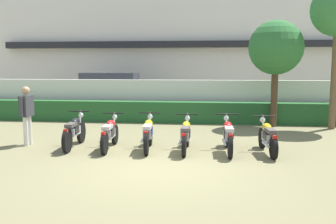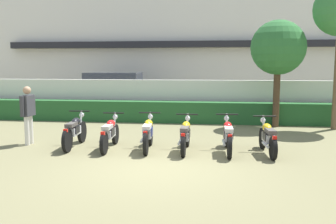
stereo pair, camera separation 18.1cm
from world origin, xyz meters
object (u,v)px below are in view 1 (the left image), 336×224
motorcycle_in_row_5 (268,137)px  motorcycle_in_row_2 (148,133)px  tree_near_inspector (276,48)px  motorcycle_in_row_3 (186,135)px  inspector_person (27,111)px  motorcycle_in_row_0 (74,131)px  motorcycle_in_row_1 (110,133)px  parked_car (113,91)px  motorcycle_in_row_4 (228,135)px

motorcycle_in_row_5 → motorcycle_in_row_2: bearing=84.0°
tree_near_inspector → motorcycle_in_row_3: size_ratio=2.14×
motorcycle_in_row_2 → inspector_person: 3.57m
motorcycle_in_row_0 → motorcycle_in_row_1: size_ratio=1.02×
motorcycle_in_row_2 → motorcycle_in_row_3: motorcycle_in_row_2 is taller
parked_car → motorcycle_in_row_5: parked_car is taller
parked_car → motorcycle_in_row_1: (2.17, -8.68, -0.50)m
motorcycle_in_row_4 → motorcycle_in_row_5: 1.01m
motorcycle_in_row_5 → inspector_person: inspector_person is taller
motorcycle_in_row_3 → inspector_person: 4.58m
motorcycle_in_row_0 → motorcycle_in_row_2: bearing=-95.0°
motorcycle_in_row_5 → inspector_person: (-6.65, 0.29, 0.56)m
motorcycle_in_row_3 → motorcycle_in_row_1: bearing=89.7°
motorcycle_in_row_4 → inspector_person: bearing=85.3°
motorcycle_in_row_4 → inspector_person: 5.67m
inspector_person → parked_car: bearing=88.0°
motorcycle_in_row_1 → motorcycle_in_row_0: bearing=82.4°
motorcycle_in_row_0 → inspector_person: size_ratio=1.14×
tree_near_inspector → motorcycle_in_row_3: 5.81m
parked_car → motorcycle_in_row_2: 9.26m
motorcycle_in_row_0 → motorcycle_in_row_5: motorcycle_in_row_0 is taller
motorcycle_in_row_2 → motorcycle_in_row_4: bearing=-95.5°
parked_car → motorcycle_in_row_3: size_ratio=2.48×
parked_car → tree_near_inspector: bearing=-31.3°
parked_car → motorcycle_in_row_5: size_ratio=2.52×
motorcycle_in_row_0 → motorcycle_in_row_5: size_ratio=1.07×
tree_near_inspector → motorcycle_in_row_1: 7.09m
motorcycle_in_row_0 → motorcycle_in_row_3: 3.10m
motorcycle_in_row_1 → motorcycle_in_row_4: (3.17, -0.02, 0.01)m
tree_near_inspector → motorcycle_in_row_0: size_ratio=2.04×
motorcycle_in_row_1 → inspector_person: size_ratio=1.11×
motorcycle_in_row_0 → motorcycle_in_row_2: (2.08, -0.07, -0.00)m
parked_car → tree_near_inspector: (7.23, -4.34, 1.94)m
inspector_person → motorcycle_in_row_0: bearing=-6.3°
motorcycle_in_row_2 → inspector_person: size_ratio=1.09×
motorcycle_in_row_2 → motorcycle_in_row_5: (3.13, -0.06, -0.02)m
parked_car → motorcycle_in_row_1: parked_car is taller
tree_near_inspector → motorcycle_in_row_4: (-1.88, -4.35, -2.42)m
motorcycle_in_row_5 → tree_near_inspector: bearing=-16.2°
motorcycle_in_row_4 → motorcycle_in_row_0: bearing=86.6°
motorcycle_in_row_1 → inspector_person: inspector_person is taller
motorcycle_in_row_3 → inspector_person: (-4.53, 0.27, 0.55)m
parked_car → motorcycle_in_row_4: (5.35, -8.70, -0.49)m
motorcycle_in_row_2 → motorcycle_in_row_3: (1.01, -0.04, -0.01)m
motorcycle_in_row_2 → inspector_person: inspector_person is taller
motorcycle_in_row_0 → parked_car: bearing=4.5°
motorcycle_in_row_1 → motorcycle_in_row_2: motorcycle_in_row_2 is taller
motorcycle_in_row_1 → motorcycle_in_row_2: (1.06, 0.02, 0.02)m
motorcycle_in_row_0 → motorcycle_in_row_3: motorcycle_in_row_0 is taller
tree_near_inspector → motorcycle_in_row_4: tree_near_inspector is taller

